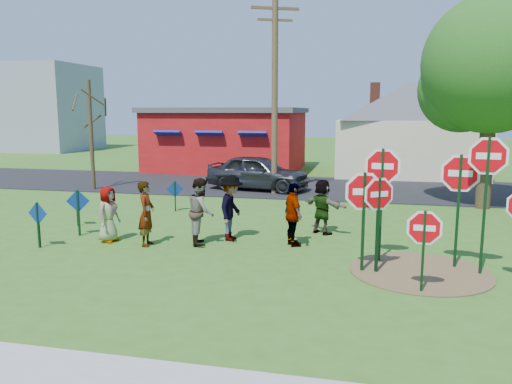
% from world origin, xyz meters
% --- Properties ---
extents(ground, '(120.00, 120.00, 0.00)m').
position_xyz_m(ground, '(0.00, 0.00, 0.00)').
color(ground, '#35601B').
rests_on(ground, ground).
extents(road, '(120.00, 7.50, 0.04)m').
position_xyz_m(road, '(0.00, 11.50, 0.02)').
color(road, black).
rests_on(road, ground).
extents(dirt_patch, '(3.20, 3.20, 0.03)m').
position_xyz_m(dirt_patch, '(4.50, -1.00, 0.01)').
color(dirt_patch, brown).
rests_on(dirt_patch, ground).
extents(red_building, '(9.40, 7.69, 3.90)m').
position_xyz_m(red_building, '(-5.50, 17.99, 1.97)').
color(red_building, '#A41012').
rests_on(red_building, ground).
extents(cream_house, '(9.40, 9.40, 6.50)m').
position_xyz_m(cream_house, '(5.50, 18.00, 2.92)').
color(cream_house, beige).
rests_on(cream_house, ground).
extents(distant_building, '(10.00, 8.00, 8.00)m').
position_xyz_m(distant_building, '(-28.00, 30.00, 4.00)').
color(distant_building, '#8C939E').
rests_on(distant_building, ground).
extents(stop_sign_a, '(1.18, 0.23, 2.48)m').
position_xyz_m(stop_sign_a, '(3.18, -1.21, 1.69)').
color(stop_sign_a, black).
rests_on(stop_sign_a, ground).
extents(stop_sign_b, '(1.16, 0.11, 2.96)m').
position_xyz_m(stop_sign_b, '(3.59, -0.29, 2.13)').
color(stop_sign_b, black).
rests_on(stop_sign_b, ground).
extents(stop_sign_c, '(1.14, 0.16, 3.29)m').
position_xyz_m(stop_sign_c, '(5.82, -0.84, 2.32)').
color(stop_sign_c, black).
rests_on(stop_sign_c, ground).
extents(stop_sign_d, '(1.19, 0.15, 2.86)m').
position_xyz_m(stop_sign_d, '(5.34, -0.43, 2.05)').
color(stop_sign_d, black).
rests_on(stop_sign_d, ground).
extents(stop_sign_e, '(0.97, 0.07, 1.84)m').
position_xyz_m(stop_sign_e, '(4.40, -2.31, 1.23)').
color(stop_sign_e, black).
rests_on(stop_sign_e, ground).
extents(stop_sign_g, '(0.87, 0.56, 2.35)m').
position_xyz_m(stop_sign_g, '(3.51, -1.24, 1.63)').
color(stop_sign_g, black).
rests_on(stop_sign_g, ground).
extents(blue_diamond_a, '(0.63, 0.11, 1.27)m').
position_xyz_m(blue_diamond_a, '(-5.43, -1.05, 0.79)').
color(blue_diamond_a, black).
rests_on(blue_diamond_a, ground).
extents(blue_diamond_b, '(0.67, 0.20, 1.40)m').
position_xyz_m(blue_diamond_b, '(-5.12, 0.40, 0.87)').
color(blue_diamond_b, black).
rests_on(blue_diamond_b, ground).
extents(blue_diamond_c, '(0.58, 0.17, 1.12)m').
position_xyz_m(blue_diamond_c, '(-5.89, 1.54, 0.69)').
color(blue_diamond_c, black).
rests_on(blue_diamond_c, ground).
extents(blue_diamond_d, '(0.58, 0.26, 1.15)m').
position_xyz_m(blue_diamond_d, '(-3.71, 4.50, 0.70)').
color(blue_diamond_d, black).
rests_on(blue_diamond_d, ground).
extents(person_a, '(0.64, 0.86, 1.59)m').
position_xyz_m(person_a, '(-3.91, -0.03, 0.80)').
color(person_a, '#344C80').
rests_on(person_a, ground).
extents(person_b, '(0.52, 0.71, 1.80)m').
position_xyz_m(person_b, '(-2.67, -0.17, 0.90)').
color(person_b, '#2A7D6B').
rests_on(person_b, ground).
extents(person_c, '(0.96, 1.08, 1.86)m').
position_xyz_m(person_c, '(-1.25, 0.31, 0.93)').
color(person_c, brown).
rests_on(person_c, ground).
extents(person_d, '(0.75, 1.25, 1.89)m').
position_xyz_m(person_d, '(-0.54, 0.90, 0.95)').
color(person_d, '#37373C').
rests_on(person_d, ground).
extents(person_e, '(0.89, 1.11, 1.76)m').
position_xyz_m(person_e, '(1.29, 0.66, 0.88)').
color(person_e, '#432953').
rests_on(person_e, ground).
extents(person_f, '(1.56, 1.28, 1.67)m').
position_xyz_m(person_f, '(1.94, 2.24, 0.84)').
color(person_f, '#1B4B27').
rests_on(person_f, ground).
extents(suv, '(5.06, 2.74, 1.63)m').
position_xyz_m(suv, '(-1.77, 10.04, 0.86)').
color(suv, '#313136').
rests_on(suv, road).
extents(utility_pole, '(1.97, 0.95, 8.59)m').
position_xyz_m(utility_pole, '(-0.84, 9.19, 4.52)').
color(utility_pole, '#4C3823').
rests_on(utility_pole, ground).
extents(leafy_tree, '(5.60, 5.11, 7.96)m').
position_xyz_m(leafy_tree, '(7.73, 7.65, 5.13)').
color(leafy_tree, '#382819').
rests_on(leafy_tree, ground).
extents(bare_tree_west, '(1.80, 1.80, 5.11)m').
position_xyz_m(bare_tree_west, '(-9.42, 8.50, 3.31)').
color(bare_tree_west, '#382819').
rests_on(bare_tree_west, ground).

